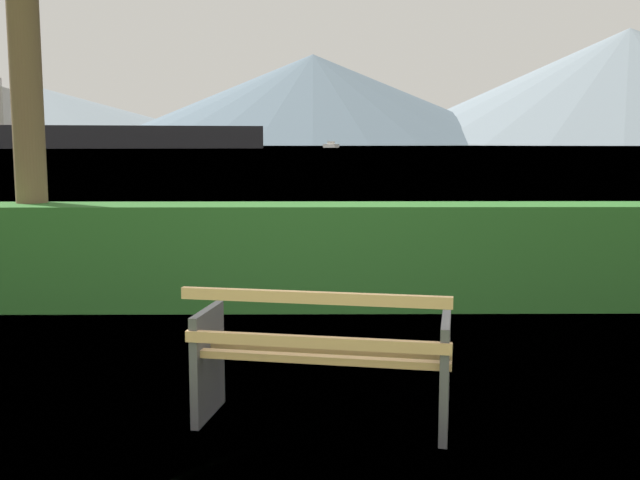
% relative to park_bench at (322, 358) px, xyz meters
% --- Properties ---
extents(ground_plane, '(1400.00, 1400.00, 0.00)m').
position_rel_park_bench_xyz_m(ground_plane, '(0.01, 0.06, -0.42)').
color(ground_plane, olive).
extents(water_surface, '(620.00, 620.00, 0.00)m').
position_rel_park_bench_xyz_m(water_surface, '(0.01, 309.20, -0.42)').
color(water_surface, slate).
rests_on(water_surface, ground_plane).
extents(park_bench, '(1.60, 0.85, 0.87)m').
position_rel_park_bench_xyz_m(park_bench, '(0.00, 0.00, 0.00)').
color(park_bench, tan).
rests_on(park_bench, ground_plane).
extents(hedge_row, '(12.19, 0.73, 1.06)m').
position_rel_park_bench_xyz_m(hedge_row, '(0.01, 3.31, 0.11)').
color(hedge_row, '#2D6B28').
rests_on(hedge_row, ground_plane).
extents(cargo_ship_large, '(96.96, 30.57, 19.77)m').
position_rel_park_bench_xyz_m(cargo_ship_large, '(-70.18, 209.84, 5.11)').
color(cargo_ship_large, '#232328').
rests_on(cargo_ship_large, water_surface).
extents(tender_far, '(5.25, 5.48, 2.05)m').
position_rel_park_bench_xyz_m(tender_far, '(5.87, 243.32, 0.33)').
color(tender_far, silver).
rests_on(tender_far, water_surface).
extents(distant_hills, '(817.79, 412.32, 83.99)m').
position_rel_park_bench_xyz_m(distant_hills, '(61.72, 564.10, 34.74)').
color(distant_hills, gray).
rests_on(distant_hills, ground_plane).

